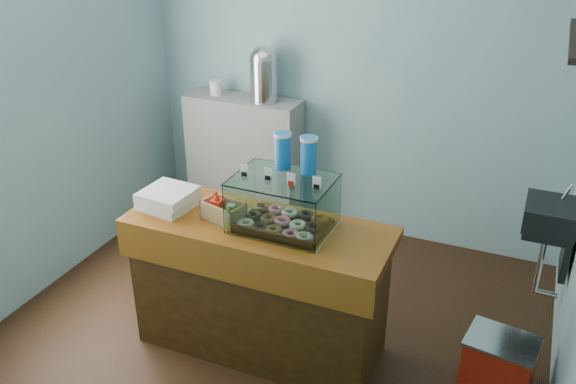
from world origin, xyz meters
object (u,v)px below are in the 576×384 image
at_px(coffee_urn, 264,72).
at_px(red_cooler, 498,363).
at_px(display_case, 286,199).
at_px(counter, 259,286).

bearing_deg(coffee_urn, red_cooler, -32.39).
height_order(display_case, red_cooler, display_case).
bearing_deg(counter, display_case, 21.18).
bearing_deg(counter, red_cooler, 8.35).
relative_size(counter, coffee_urn, 3.45).
xyz_separation_m(counter, display_case, (0.15, 0.06, 0.61)).
height_order(counter, red_cooler, counter).
xyz_separation_m(counter, coffee_urn, (-0.69, 1.57, 0.89)).
bearing_deg(display_case, red_cooler, 7.14).
bearing_deg(red_cooler, coffee_urn, 156.27).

